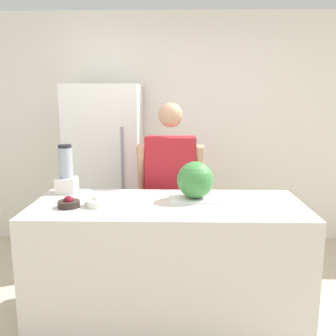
{
  "coord_description": "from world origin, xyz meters",
  "views": [
    {
      "loc": [
        0.06,
        -2.18,
        1.68
      ],
      "look_at": [
        0.0,
        0.44,
        1.18
      ],
      "focal_mm": 40.0,
      "sensor_mm": 36.0,
      "label": 1
    }
  ],
  "objects_px": {
    "refrigerator": "(106,170)",
    "blender": "(66,172)",
    "bowl_cream": "(98,202)",
    "person": "(170,193)",
    "bowl_cherries": "(69,203)",
    "watermelon": "(196,180)"
  },
  "relations": [
    {
      "from": "refrigerator",
      "to": "blender",
      "type": "height_order",
      "value": "refrigerator"
    },
    {
      "from": "person",
      "to": "bowl_cherries",
      "type": "height_order",
      "value": "person"
    },
    {
      "from": "watermelon",
      "to": "blender",
      "type": "bearing_deg",
      "value": 169.41
    },
    {
      "from": "person",
      "to": "blender",
      "type": "bearing_deg",
      "value": -155.31
    },
    {
      "from": "person",
      "to": "blender",
      "type": "xyz_separation_m",
      "value": [
        -0.82,
        -0.38,
        0.26
      ]
    },
    {
      "from": "person",
      "to": "bowl_cherries",
      "type": "relative_size",
      "value": 10.72
    },
    {
      "from": "refrigerator",
      "to": "blender",
      "type": "relative_size",
      "value": 4.7
    },
    {
      "from": "bowl_cream",
      "to": "blender",
      "type": "bearing_deg",
      "value": 131.26
    },
    {
      "from": "refrigerator",
      "to": "watermelon",
      "type": "bearing_deg",
      "value": -54.29
    },
    {
      "from": "refrigerator",
      "to": "bowl_cream",
      "type": "height_order",
      "value": "refrigerator"
    },
    {
      "from": "bowl_cherries",
      "to": "blender",
      "type": "distance_m",
      "value": 0.44
    },
    {
      "from": "watermelon",
      "to": "bowl_cherries",
      "type": "relative_size",
      "value": 1.79
    },
    {
      "from": "watermelon",
      "to": "bowl_cherries",
      "type": "xyz_separation_m",
      "value": [
        -0.88,
        -0.21,
        -0.12
      ]
    },
    {
      "from": "blender",
      "to": "refrigerator",
      "type": "bearing_deg",
      "value": 83.5
    },
    {
      "from": "bowl_cherries",
      "to": "bowl_cream",
      "type": "height_order",
      "value": "bowl_cream"
    },
    {
      "from": "bowl_cherries",
      "to": "bowl_cream",
      "type": "bearing_deg",
      "value": 10.71
    },
    {
      "from": "person",
      "to": "bowl_cream",
      "type": "xyz_separation_m",
      "value": [
        -0.5,
        -0.74,
        0.13
      ]
    },
    {
      "from": "bowl_cherries",
      "to": "bowl_cream",
      "type": "relative_size",
      "value": 0.89
    },
    {
      "from": "watermelon",
      "to": "blender",
      "type": "relative_size",
      "value": 0.71
    },
    {
      "from": "watermelon",
      "to": "refrigerator",
      "type": "bearing_deg",
      "value": 125.71
    },
    {
      "from": "refrigerator",
      "to": "person",
      "type": "height_order",
      "value": "refrigerator"
    },
    {
      "from": "bowl_cream",
      "to": "person",
      "type": "bearing_deg",
      "value": 56.1
    }
  ]
}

